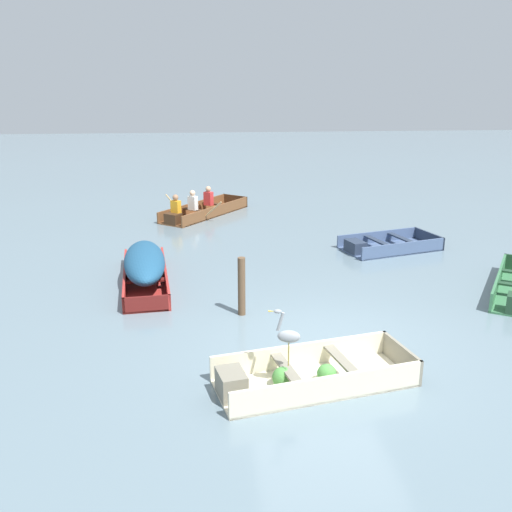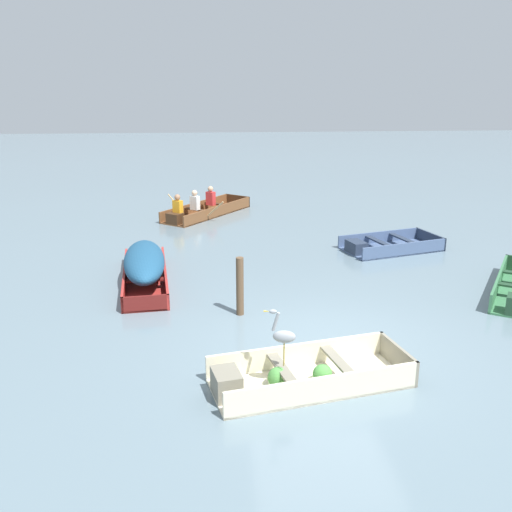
{
  "view_description": "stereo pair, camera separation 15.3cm",
  "coord_description": "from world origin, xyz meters",
  "px_view_note": "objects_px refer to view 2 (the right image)",
  "views": [
    {
      "loc": [
        -2.06,
        -8.53,
        4.27
      ],
      "look_at": [
        -0.89,
        3.99,
        0.35
      ],
      "focal_mm": 40.0,
      "sensor_mm": 36.0,
      "label": 1
    },
    {
      "loc": [
        -1.91,
        -8.55,
        4.27
      ],
      "look_at": [
        -0.89,
        3.99,
        0.35
      ],
      "focal_mm": 40.0,
      "sensor_mm": 36.0,
      "label": 2
    }
  ],
  "objects_px": {
    "skiff_slate_blue_far_moored": "(387,246)",
    "dinghy_cream_foreground": "(301,377)",
    "heron_on_dinghy": "(283,335)",
    "mooring_post": "(240,286)",
    "skiff_red_near_moored": "(144,264)",
    "rowboat_wooden_brown_with_crew": "(202,210)"
  },
  "relations": [
    {
      "from": "skiff_slate_blue_far_moored",
      "to": "rowboat_wooden_brown_with_crew",
      "type": "relative_size",
      "value": 0.8
    },
    {
      "from": "heron_on_dinghy",
      "to": "mooring_post",
      "type": "xyz_separation_m",
      "value": [
        -0.45,
        2.81,
        -0.31
      ]
    },
    {
      "from": "skiff_red_near_moored",
      "to": "rowboat_wooden_brown_with_crew",
      "type": "distance_m",
      "value": 6.38
    },
    {
      "from": "skiff_red_near_moored",
      "to": "rowboat_wooden_brown_with_crew",
      "type": "xyz_separation_m",
      "value": [
        1.2,
        6.26,
        -0.22
      ]
    },
    {
      "from": "skiff_slate_blue_far_moored",
      "to": "heron_on_dinghy",
      "type": "distance_m",
      "value": 7.66
    },
    {
      "from": "dinghy_cream_foreground",
      "to": "mooring_post",
      "type": "distance_m",
      "value": 2.83
    },
    {
      "from": "skiff_red_near_moored",
      "to": "heron_on_dinghy",
      "type": "relative_size",
      "value": 4.04
    },
    {
      "from": "dinghy_cream_foreground",
      "to": "skiff_red_near_moored",
      "type": "distance_m",
      "value": 5.36
    },
    {
      "from": "skiff_slate_blue_far_moored",
      "to": "dinghy_cream_foreground",
      "type": "bearing_deg",
      "value": -116.56
    },
    {
      "from": "rowboat_wooden_brown_with_crew",
      "to": "dinghy_cream_foreground",
      "type": "bearing_deg",
      "value": -82.11
    },
    {
      "from": "skiff_red_near_moored",
      "to": "mooring_post",
      "type": "bearing_deg",
      "value": -44.15
    },
    {
      "from": "skiff_red_near_moored",
      "to": "mooring_post",
      "type": "relative_size",
      "value": 3.01
    },
    {
      "from": "rowboat_wooden_brown_with_crew",
      "to": "heron_on_dinghy",
      "type": "xyz_separation_m",
      "value": [
        1.22,
        -10.98,
        0.66
      ]
    },
    {
      "from": "dinghy_cream_foreground",
      "to": "rowboat_wooden_brown_with_crew",
      "type": "distance_m",
      "value": 10.98
    },
    {
      "from": "dinghy_cream_foreground",
      "to": "heron_on_dinghy",
      "type": "bearing_deg",
      "value": -160.31
    },
    {
      "from": "dinghy_cream_foreground",
      "to": "heron_on_dinghy",
      "type": "distance_m",
      "value": 0.78
    },
    {
      "from": "skiff_red_near_moored",
      "to": "rowboat_wooden_brown_with_crew",
      "type": "relative_size",
      "value": 0.99
    },
    {
      "from": "skiff_red_near_moored",
      "to": "skiff_slate_blue_far_moored",
      "type": "bearing_deg",
      "value": 18.41
    },
    {
      "from": "skiff_slate_blue_far_moored",
      "to": "heron_on_dinghy",
      "type": "relative_size",
      "value": 3.24
    },
    {
      "from": "mooring_post",
      "to": "heron_on_dinghy",
      "type": "bearing_deg",
      "value": -80.87
    },
    {
      "from": "heron_on_dinghy",
      "to": "skiff_slate_blue_far_moored",
      "type": "bearing_deg",
      "value": 61.87
    },
    {
      "from": "rowboat_wooden_brown_with_crew",
      "to": "skiff_slate_blue_far_moored",
      "type": "bearing_deg",
      "value": -41.46
    }
  ]
}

